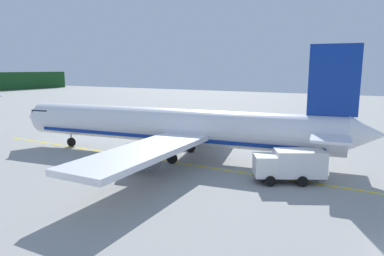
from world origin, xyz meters
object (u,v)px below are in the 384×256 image
(airliner_foreground, at_px, (174,127))
(cargo_container_near, at_px, (297,143))
(service_truck_baggage, at_px, (290,165))
(crew_marshaller, at_px, (297,157))
(crew_loader_left, at_px, (310,149))

(airliner_foreground, height_order, cargo_container_near, airliner_foreground)
(airliner_foreground, height_order, service_truck_baggage, airliner_foreground)
(airliner_foreground, xyz_separation_m, service_truck_baggage, (-2.62, -13.26, -1.82))
(airliner_foreground, relative_size, cargo_container_near, 21.12)
(crew_marshaller, height_order, crew_loader_left, crew_loader_left)
(airliner_foreground, bearing_deg, service_truck_baggage, -101.17)
(airliner_foreground, bearing_deg, cargo_container_near, -48.91)
(cargo_container_near, relative_size, crew_loader_left, 1.12)
(airliner_foreground, xyz_separation_m, crew_marshaller, (2.77, -12.80, -2.42))
(service_truck_baggage, height_order, crew_loader_left, service_truck_baggage)
(airliner_foreground, relative_size, service_truck_baggage, 6.63)
(crew_marshaller, bearing_deg, crew_loader_left, -8.65)
(service_truck_baggage, xyz_separation_m, crew_loader_left, (9.35, -0.14, -0.53))
(service_truck_baggage, height_order, cargo_container_near, service_truck_baggage)
(airliner_foreground, height_order, crew_marshaller, airliner_foreground)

